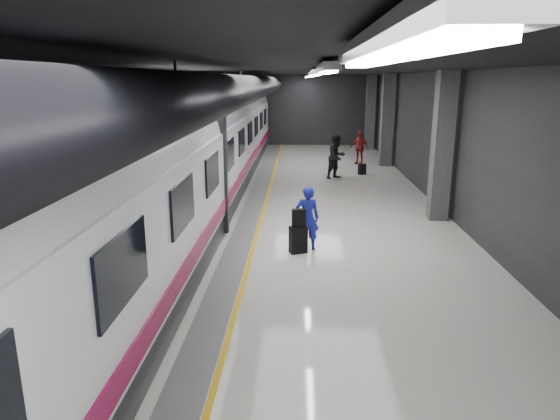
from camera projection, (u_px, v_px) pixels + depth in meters
ground at (290, 236)px, 13.92m from camera, size 40.00×40.00×0.00m
platform_hall at (282, 105)px, 13.95m from camera, size 10.02×40.02×4.51m
train at (171, 162)px, 13.51m from camera, size 3.05×38.00×4.05m
traveler_main at (307, 218)px, 12.66m from camera, size 0.62×0.42×1.66m
suitcase_main at (298, 240)px, 12.52m from camera, size 0.49×0.40×0.69m
shoulder_bag at (299, 218)px, 12.40m from camera, size 0.36×0.23×0.44m
traveler_far_a at (337, 157)px, 21.76m from camera, size 1.18×1.16×1.92m
traveler_far_b at (359, 147)px, 25.51m from camera, size 1.06×0.90×1.71m
suitcase_far at (362, 169)px, 22.87m from camera, size 0.39×0.33×0.48m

